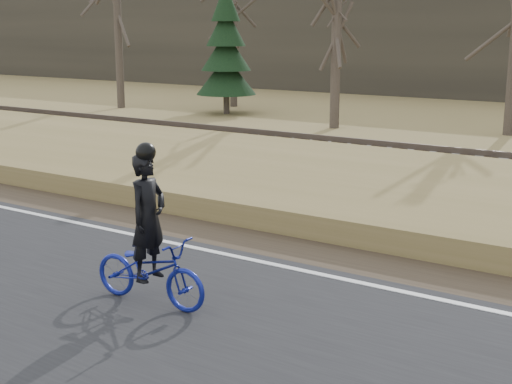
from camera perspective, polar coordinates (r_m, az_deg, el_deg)
The scene contains 12 objects.
ground at distance 14.32m, azimuth -16.64°, elevation -2.38°, with size 120.00×120.00×0.00m, color olive.
edge_line at distance 14.43m, azimuth -16.06°, elevation -1.97°, with size 120.00×0.12×0.01m, color silver.
shoulder at distance 15.08m, azimuth -13.18°, elevation -1.33°, with size 120.00×1.60×0.04m, color #473A2B.
embankment at distance 17.17m, azimuth -5.96°, elevation 1.36°, with size 120.00×5.00×0.44m, color olive.
ballast at distance 20.20m, azimuth 0.90°, elevation 3.19°, with size 120.00×3.00×0.45m, color slate.
railroad at distance 20.15m, azimuth 0.90°, elevation 4.05°, with size 120.00×2.40×0.29m.
treeline_backdrop at distance 40.23m, azimuth 18.42°, elevation 11.41°, with size 120.00×4.00×6.00m, color #383328.
cyclist at distance 9.55m, azimuth -8.53°, elevation -4.92°, with size 1.80×0.71×2.18m.
bare_tree_far_left at distance 34.06m, azimuth -11.03°, elevation 13.77°, with size 0.36×0.36×8.51m, color #4E4339.
bare_tree_left at distance 34.08m, azimuth -1.84°, elevation 13.53°, with size 0.36×0.36×7.96m, color #4E4339.
bare_tree_near_left at distance 26.73m, azimuth 6.46°, elevation 13.04°, with size 0.36×0.36×7.43m, color #4E4339.
conifer at distance 31.16m, azimuth -2.42°, elevation 11.10°, with size 2.60×2.60×5.57m.
Camera 1 is at (10.72, -8.77, 3.67)m, focal length 50.00 mm.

